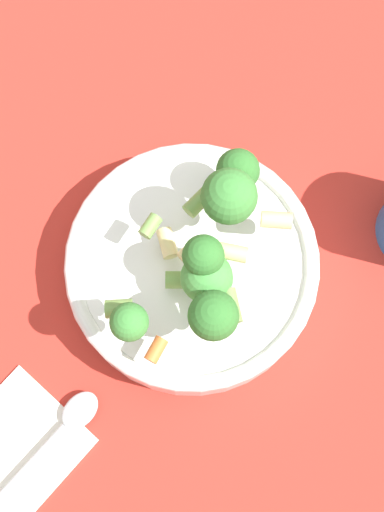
% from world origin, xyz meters
% --- Properties ---
extents(ground_plane, '(3.00, 3.00, 0.00)m').
position_xyz_m(ground_plane, '(0.00, 0.00, 0.00)').
color(ground_plane, '#B72D23').
extents(bowl, '(0.22, 0.22, 0.05)m').
position_xyz_m(bowl, '(0.00, 0.00, 0.03)').
color(bowl, white).
rests_on(bowl, ground_plane).
extents(pasta_salad, '(0.11, 0.19, 0.09)m').
position_xyz_m(pasta_salad, '(-0.02, -0.00, 0.10)').
color(pasta_salad, '#8CB766').
rests_on(pasta_salad, bowl).
extents(spoon, '(0.06, 0.19, 0.01)m').
position_xyz_m(spoon, '(0.03, 0.20, 0.01)').
color(spoon, silver).
rests_on(spoon, napkin).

